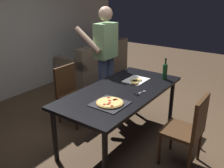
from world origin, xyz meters
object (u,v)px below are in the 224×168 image
object	(u,v)px
chair_far_side	(71,91)
couch	(96,64)
wine_bottle	(165,71)
pepperoni_pizza_on_tray	(110,103)
person_serving_pizza	(105,54)
dining_table	(121,95)
kitchen_scissors	(138,94)
chair_near_camera	(190,127)

from	to	relation	value
chair_far_side	couch	distance (m)	2.18
wine_bottle	pepperoni_pizza_on_tray	bearing A→B (deg)	172.48
couch	person_serving_pizza	distance (m)	1.94
dining_table	person_serving_pizza	size ratio (longest dim) A/B	1.07
couch	dining_table	bearing A→B (deg)	-133.72
chair_far_side	kitchen_scissors	xyz separation A→B (m)	(0.01, -1.19, 0.24)
person_serving_pizza	pepperoni_pizza_on_tray	world-z (taller)	person_serving_pizza
person_serving_pizza	chair_near_camera	bearing A→B (deg)	-110.11
pepperoni_pizza_on_tray	chair_near_camera	bearing A→B (deg)	-61.42
person_serving_pizza	pepperoni_pizza_on_tray	distance (m)	1.37
dining_table	chair_near_camera	distance (m)	0.95
dining_table	couch	size ratio (longest dim) A/B	1.10
chair_near_camera	kitchen_scissors	distance (m)	0.73
chair_far_side	pepperoni_pizza_on_tray	bearing A→B (deg)	-112.33
chair_far_side	pepperoni_pizza_on_tray	distance (m)	1.19
chair_near_camera	kitchen_scissors	world-z (taller)	chair_near_camera
chair_far_side	wine_bottle	bearing A→B (deg)	-59.56
pepperoni_pizza_on_tray	kitchen_scissors	bearing A→B (deg)	-14.97
chair_far_side	couch	size ratio (longest dim) A/B	0.53
pepperoni_pizza_on_tray	wine_bottle	size ratio (longest dim) A/B	1.18
kitchen_scissors	chair_far_side	bearing A→B (deg)	90.47
chair_near_camera	person_serving_pizza	size ratio (longest dim) A/B	0.51
couch	pepperoni_pizza_on_tray	xyz separation A→B (m)	(-2.34, -2.12, 0.46)
wine_bottle	dining_table	bearing A→B (deg)	158.39
chair_far_side	person_serving_pizza	size ratio (longest dim) A/B	0.51
dining_table	pepperoni_pizza_on_tray	world-z (taller)	pepperoni_pizza_on_tray
chair_near_camera	person_serving_pizza	distance (m)	1.83
chair_near_camera	couch	xyz separation A→B (m)	(1.90, 2.93, -0.21)
person_serving_pizza	dining_table	bearing A→B (deg)	-130.17
dining_table	pepperoni_pizza_on_tray	bearing A→B (deg)	-163.31
dining_table	wine_bottle	bearing A→B (deg)	-21.61
chair_near_camera	couch	size ratio (longest dim) A/B	0.53
dining_table	kitchen_scissors	distance (m)	0.26
chair_far_side	kitchen_scissors	world-z (taller)	chair_far_side
person_serving_pizza	pepperoni_pizza_on_tray	bearing A→B (deg)	-140.89
couch	wine_bottle	size ratio (longest dim) A/B	5.40
chair_near_camera	dining_table	bearing A→B (deg)	90.00
person_serving_pizza	couch	bearing A→B (deg)	44.44
wine_bottle	kitchen_scissors	world-z (taller)	wine_bottle
dining_table	wine_bottle	world-z (taller)	wine_bottle
person_serving_pizza	chair_far_side	bearing A→B (deg)	160.07
kitchen_scissors	person_serving_pizza	bearing A→B (deg)	58.40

